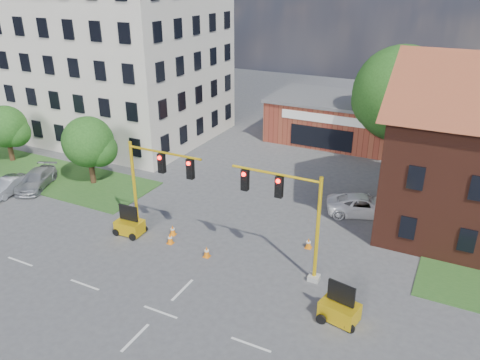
{
  "coord_description": "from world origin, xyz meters",
  "views": [
    {
      "loc": [
        11.91,
        -14.91,
        15.49
      ],
      "look_at": [
        -0.56,
        10.0,
        3.16
      ],
      "focal_mm": 35.0,
      "sensor_mm": 36.0,
      "label": 1
    }
  ],
  "objects_px": {
    "signal_mast_east": "(289,211)",
    "trailer_west": "(130,225)",
    "trailer_east": "(340,309)",
    "pickup_white": "(364,205)",
    "signal_mast_west": "(155,181)"
  },
  "relations": [
    {
      "from": "signal_mast_west",
      "to": "trailer_east",
      "type": "bearing_deg",
      "value": -11.62
    },
    {
      "from": "signal_mast_east",
      "to": "trailer_west",
      "type": "height_order",
      "value": "signal_mast_east"
    },
    {
      "from": "signal_mast_west",
      "to": "pickup_white",
      "type": "xyz_separation_m",
      "value": [
        11.0,
        8.91,
        -3.21
      ]
    },
    {
      "from": "trailer_west",
      "to": "signal_mast_east",
      "type": "bearing_deg",
      "value": -0.37
    },
    {
      "from": "signal_mast_west",
      "to": "pickup_white",
      "type": "relative_size",
      "value": 1.21
    },
    {
      "from": "signal_mast_east",
      "to": "trailer_east",
      "type": "bearing_deg",
      "value": -34.31
    },
    {
      "from": "trailer_east",
      "to": "signal_mast_west",
      "type": "bearing_deg",
      "value": -179.91
    },
    {
      "from": "trailer_west",
      "to": "pickup_white",
      "type": "distance_m",
      "value": 15.98
    },
    {
      "from": "signal_mast_east",
      "to": "pickup_white",
      "type": "height_order",
      "value": "signal_mast_east"
    },
    {
      "from": "signal_mast_west",
      "to": "trailer_east",
      "type": "height_order",
      "value": "signal_mast_west"
    },
    {
      "from": "trailer_east",
      "to": "pickup_white",
      "type": "height_order",
      "value": "trailer_east"
    },
    {
      "from": "signal_mast_west",
      "to": "trailer_east",
      "type": "relative_size",
      "value": 3.04
    },
    {
      "from": "signal_mast_east",
      "to": "trailer_east",
      "type": "xyz_separation_m",
      "value": [
        3.76,
        -2.56,
        -3.28
      ]
    },
    {
      "from": "signal_mast_west",
      "to": "trailer_west",
      "type": "xyz_separation_m",
      "value": [
        -1.9,
        -0.52,
        -3.31
      ]
    },
    {
      "from": "signal_mast_east",
      "to": "trailer_east",
      "type": "distance_m",
      "value": 5.61
    }
  ]
}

